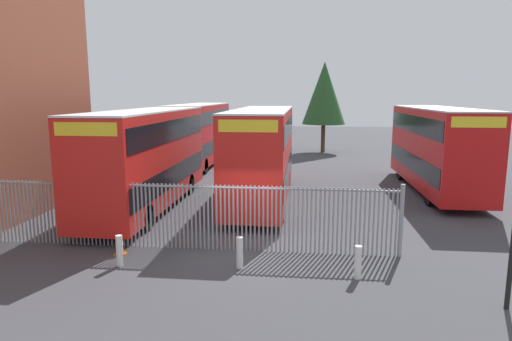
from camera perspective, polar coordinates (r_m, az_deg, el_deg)
name	(u,v)px	position (r m, az deg, el deg)	size (l,w,h in m)	color
ground_plane	(265,196)	(22.42, 1.12, -3.30)	(100.00, 100.00, 0.00)	#3D3D42
palisade_fence	(185,214)	(14.81, -9.15, -5.63)	(14.04, 0.14, 2.35)	gray
double_decker_bus_near_gate	(262,151)	(21.04, 0.83, 2.54)	(2.54, 10.81, 4.42)	red
double_decker_bus_behind_fence_left	(147,155)	(20.23, -13.98, 1.95)	(2.54, 10.81, 4.42)	red
double_decker_bus_behind_fence_right	(199,132)	(31.92, -7.39, 4.96)	(2.54, 10.81, 4.42)	#B70C0C
double_decker_bus_far_back	(436,146)	(25.08, 22.36, 2.98)	(2.54, 10.81, 4.42)	red
bollard_near_left	(120,251)	(14.00, -17.28, -9.89)	(0.20, 0.20, 0.95)	silver
bollard_center_front	(240,253)	(13.25, -2.13, -10.59)	(0.20, 0.20, 0.95)	silver
bollard_near_right	(358,262)	(12.84, 13.09, -11.52)	(0.20, 0.20, 0.95)	silver
traffic_cone_by_gate	(120,245)	(15.03, -17.19, -9.27)	(0.34, 0.34, 0.59)	orange
tree_tall_back	(324,93)	(39.55, 8.83, 9.87)	(3.79, 3.79, 7.91)	#4C3823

